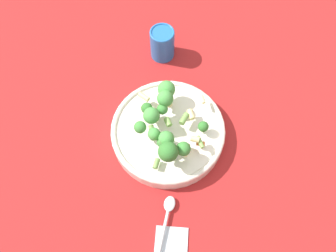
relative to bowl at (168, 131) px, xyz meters
The scene contains 5 objects.
ground_plane 0.02m from the bowl, ahead, with size 3.00×3.00×0.00m, color maroon.
bowl is the anchor object (origin of this frame).
pasta_salad 0.06m from the bowl, 131.05° to the right, with size 0.18×0.21×0.08m.
cup 0.26m from the bowl, 86.33° to the left, with size 0.07×0.07×0.09m.
spoon 0.22m from the bowl, 98.73° to the right, with size 0.08×0.19×0.01m.
Camera 1 is at (-0.04, -0.34, 0.76)m, focal length 35.00 mm.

